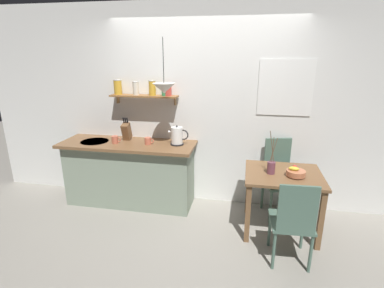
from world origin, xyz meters
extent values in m
plane|color=gray|center=(0.00, 0.00, 0.00)|extent=(14.00, 14.00, 0.00)
cube|color=white|center=(0.20, 0.65, 1.35)|extent=(6.80, 0.10, 2.70)
cube|color=white|center=(1.02, 0.59, 1.64)|extent=(0.67, 0.01, 0.69)
cube|color=silver|center=(1.02, 0.60, 1.64)|extent=(0.61, 0.01, 0.63)
cube|color=gray|center=(-1.00, 0.32, 0.43)|extent=(1.74, 0.52, 0.86)
cube|color=brown|center=(-1.00, 0.30, 0.88)|extent=(1.83, 0.63, 0.04)
cylinder|color=#B7BABF|center=(-1.47, 0.28, 0.90)|extent=(0.38, 0.38, 0.01)
cube|color=brown|center=(-0.80, 0.49, 1.51)|extent=(0.92, 0.18, 0.02)
cube|color=#99754C|center=(-1.21, 0.57, 1.45)|extent=(0.02, 0.06, 0.12)
cube|color=#99754C|center=(-0.39, 0.57, 1.45)|extent=(0.02, 0.06, 0.12)
cylinder|color=gold|center=(-1.17, 0.49, 1.62)|extent=(0.11, 0.11, 0.19)
cylinder|color=silver|center=(-1.17, 0.49, 1.72)|extent=(0.11, 0.11, 0.01)
cylinder|color=beige|center=(-0.91, 0.49, 1.61)|extent=(0.08, 0.08, 0.17)
cylinder|color=silver|center=(-0.91, 0.49, 1.70)|extent=(0.09, 0.09, 0.01)
cylinder|color=gold|center=(-0.68, 0.49, 1.62)|extent=(0.09, 0.09, 0.19)
cylinder|color=silver|center=(-0.68, 0.49, 1.72)|extent=(0.10, 0.10, 0.01)
cylinder|color=#388E56|center=(-0.51, 0.49, 1.58)|extent=(0.09, 0.09, 0.12)
cylinder|color=silver|center=(-0.51, 0.49, 1.65)|extent=(0.10, 0.10, 0.01)
cylinder|color=#BC4238|center=(-0.47, 0.49, 1.60)|extent=(0.10, 0.10, 0.16)
cylinder|color=silver|center=(-0.47, 0.49, 1.69)|extent=(0.10, 0.10, 0.01)
cube|color=brown|center=(1.02, 0.01, 0.72)|extent=(0.87, 0.75, 0.03)
cube|color=brown|center=(0.64, -0.32, 0.35)|extent=(0.06, 0.06, 0.70)
cube|color=brown|center=(1.41, -0.32, 0.35)|extent=(0.06, 0.06, 0.70)
cube|color=brown|center=(0.64, 0.34, 0.35)|extent=(0.06, 0.06, 0.70)
cube|color=brown|center=(1.41, 0.34, 0.35)|extent=(0.06, 0.06, 0.70)
cube|color=#4C6B5B|center=(1.07, -0.53, 0.43)|extent=(0.43, 0.45, 0.03)
cube|color=#4C6B5B|center=(1.08, -0.73, 0.69)|extent=(0.36, 0.04, 0.48)
cylinder|color=#4C6B5B|center=(1.23, -0.33, 0.21)|extent=(0.03, 0.03, 0.42)
cylinder|color=#4C6B5B|center=(0.89, -0.35, 0.21)|extent=(0.03, 0.03, 0.42)
cylinder|color=#4C6B5B|center=(1.25, -0.71, 0.21)|extent=(0.03, 0.03, 0.42)
cylinder|color=#4C6B5B|center=(0.90, -0.72, 0.21)|extent=(0.03, 0.03, 0.42)
cube|color=#4C6B5B|center=(1.04, 0.34, 0.45)|extent=(0.48, 0.51, 0.03)
cube|color=#4C6B5B|center=(0.99, 0.54, 0.74)|extent=(0.34, 0.11, 0.54)
cylinder|color=#4C6B5B|center=(0.92, 0.12, 0.22)|extent=(0.03, 0.03, 0.44)
cylinder|color=#4C6B5B|center=(1.24, 0.20, 0.22)|extent=(0.03, 0.03, 0.44)
cylinder|color=#4C6B5B|center=(0.84, 0.48, 0.22)|extent=(0.03, 0.03, 0.44)
cylinder|color=#4C6B5B|center=(1.16, 0.56, 0.22)|extent=(0.03, 0.03, 0.44)
cylinder|color=#BC704C|center=(1.15, -0.06, 0.74)|extent=(0.09, 0.09, 0.01)
cylinder|color=#BC704C|center=(1.15, -0.06, 0.78)|extent=(0.21, 0.21, 0.06)
ellipsoid|color=yellow|center=(1.12, -0.06, 0.83)|extent=(0.12, 0.07, 0.04)
sphere|color=red|center=(1.13, -0.02, 0.83)|extent=(0.06, 0.06, 0.06)
cylinder|color=brown|center=(0.88, -0.02, 0.80)|extent=(0.09, 0.09, 0.14)
cylinder|color=brown|center=(0.87, -0.01, 1.06)|extent=(0.07, 0.02, 0.36)
cylinder|color=brown|center=(0.88, -0.02, 1.02)|extent=(0.01, 0.02, 0.30)
cylinder|color=brown|center=(0.89, -0.02, 1.02)|extent=(0.07, 0.02, 0.29)
cylinder|color=black|center=(-0.32, 0.35, 0.91)|extent=(0.18, 0.18, 0.02)
cylinder|color=white|center=(-0.32, 0.35, 1.03)|extent=(0.15, 0.15, 0.22)
sphere|color=black|center=(-0.32, 0.35, 1.15)|extent=(0.02, 0.02, 0.02)
cone|color=white|center=(-0.41, 0.35, 1.07)|extent=(0.04, 0.04, 0.04)
torus|color=black|center=(-0.23, 0.35, 1.04)|extent=(0.14, 0.02, 0.14)
cube|color=brown|center=(-1.05, 0.42, 1.03)|extent=(0.09, 0.18, 0.25)
cylinder|color=black|center=(-1.08, 0.41, 1.19)|extent=(0.02, 0.04, 0.08)
cylinder|color=black|center=(-1.05, 0.41, 1.19)|extent=(0.02, 0.04, 0.08)
cylinder|color=black|center=(-1.03, 0.41, 1.19)|extent=(0.02, 0.04, 0.08)
cylinder|color=#C6664C|center=(-1.16, 0.26, 0.95)|extent=(0.09, 0.09, 0.10)
torus|color=#C6664C|center=(-1.11, 0.26, 0.95)|extent=(0.07, 0.01, 0.07)
cylinder|color=#C6664C|center=(-0.70, 0.29, 0.95)|extent=(0.09, 0.09, 0.09)
torus|color=#C6664C|center=(-0.65, 0.29, 0.95)|extent=(0.06, 0.01, 0.06)
cylinder|color=black|center=(-0.42, 0.15, 1.98)|extent=(0.01, 0.01, 0.52)
cone|color=silver|center=(-0.42, 0.15, 1.66)|extent=(0.28, 0.28, 0.12)
sphere|color=white|center=(-0.42, 0.15, 1.62)|extent=(0.04, 0.04, 0.04)
camera|label=1|loc=(0.57, -3.28, 2.07)|focal=27.60mm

